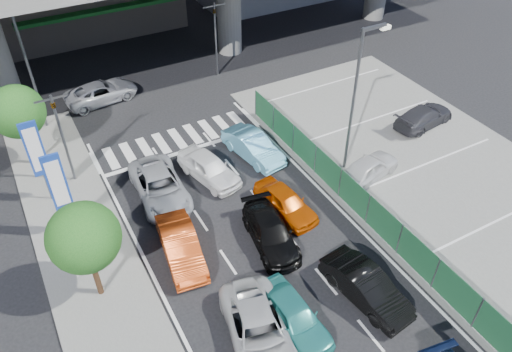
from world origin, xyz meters
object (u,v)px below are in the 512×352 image
signboard_near (58,185)px  sedan_white_front_mid (209,168)px  street_lamp_right (358,90)px  taxi_orange_right (286,202)px  street_lamp_left (28,54)px  taxi_orange_left (181,246)px  wagon_silver_front_left (160,187)px  signboard_far (36,152)px  traffic_light_right (215,21)px  kei_truck_front_right (253,147)px  tree_near (84,238)px  hatch_black_mid_right (366,287)px  sedan_black_mid (270,233)px  parked_sedan_white (369,167)px  traffic_cone (344,179)px  tree_far (17,112)px  sedan_white_mid_left (259,331)px  taxi_teal_mid (294,315)px  parked_sedan_dgrey (424,116)px  crossing_wagon_silver (101,92)px  traffic_light_left (57,118)px

signboard_near → sedan_white_front_mid: size_ratio=1.16×
street_lamp_right → sedan_white_front_mid: (-7.02, 2.75, -4.08)m
taxi_orange_right → street_lamp_left: bearing=114.7°
taxi_orange_left → wagon_silver_front_left: 4.33m
signboard_far → traffic_light_right: bearing=31.4°
wagon_silver_front_left → kei_truck_front_right: kei_truck_front_right is taller
tree_near → hatch_black_mid_right: size_ratio=1.15×
street_lamp_left → sedan_white_front_mid: (6.48, -9.25, -4.08)m
sedan_black_mid → kei_truck_front_right: size_ratio=1.01×
parked_sedan_white → signboard_far: bearing=54.5°
taxi_orange_left → traffic_cone: size_ratio=6.29×
tree_near → tree_far: size_ratio=1.00×
traffic_light_right → sedan_white_mid_left: size_ratio=1.08×
sedan_black_mid → kei_truck_front_right: (2.44, 6.14, 0.07)m
taxi_orange_right → sedan_white_front_mid: size_ratio=0.94×
signboard_far → sedan_white_mid_left: 13.41m
tree_near → wagon_silver_front_left: size_ratio=0.97×
street_lamp_left → taxi_teal_mid: size_ratio=2.06×
hatch_black_mid_right → traffic_light_right: bearing=73.9°
taxi_teal_mid → taxi_orange_left: 5.95m
wagon_silver_front_left → parked_sedan_white: size_ratio=1.33×
hatch_black_mid_right → parked_sedan_dgrey: (11.18, 8.49, -0.01)m
taxi_teal_mid → street_lamp_left: bearing=104.0°
tree_far → taxi_orange_left: tree_far is taller
street_lamp_right → taxi_teal_mid: 11.46m
crossing_wagon_silver → wagon_silver_front_left: bearing=172.6°
parked_sedan_dgrey → crossing_wagon_silver: bearing=44.2°
kei_truck_front_right → parked_sedan_white: kei_truck_front_right is taller
traffic_light_left → signboard_far: size_ratio=1.11×
sedan_black_mid → wagon_silver_front_left: (-3.31, 5.40, 0.07)m
tree_near → parked_sedan_dgrey: size_ratio=1.13×
sedan_white_front_mid → signboard_near: bearing=172.1°
sedan_white_mid_left → crossing_wagon_silver: bearing=104.2°
traffic_light_right → parked_sedan_dgrey: size_ratio=1.23×
traffic_light_right → parked_sedan_white: bearing=-81.8°
parked_sedan_white → parked_sedan_dgrey: bearing=-81.8°
traffic_light_left → tree_far: (-1.60, 2.50, -0.55)m
street_lamp_left → parked_sedan_dgrey: bearing=-28.7°
tree_far → wagon_silver_front_left: bearing=-49.1°
tree_far → sedan_white_mid_left: (5.48, -15.60, -2.72)m
tree_far → signboard_near: bearing=-84.7°
tree_far → taxi_orange_left: bearing=-66.1°
crossing_wagon_silver → tree_near: bearing=156.8°
traffic_light_right → hatch_black_mid_right: (-2.99, -20.43, -3.25)m
street_lamp_right → signboard_far: bearing=161.3°
sedan_black_mid → parked_sedan_white: 7.08m
hatch_black_mid_right → street_lamp_left: bearing=106.7°
sedan_black_mid → taxi_orange_left: bearing=173.0°
tree_near → kei_truck_front_right: size_ratio=1.15×
traffic_light_left → wagon_silver_front_left: bearing=-44.2°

